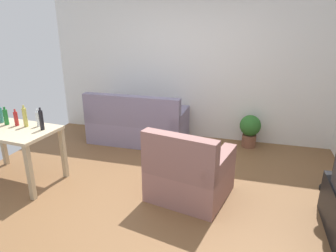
{
  "coord_description": "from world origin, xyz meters",
  "views": [
    {
      "loc": [
        1.15,
        -3.22,
        2.11
      ],
      "look_at": [
        0.1,
        0.5,
        0.75
      ],
      "focal_mm": 32.37,
      "sensor_mm": 36.0,
      "label": 1
    }
  ],
  "objects_px": {
    "potted_plant": "(250,129)",
    "couch": "(137,126)",
    "bottle_squat": "(25,117)",
    "bottle_green": "(6,117)",
    "bottle_clear": "(38,119)",
    "bottle_tall": "(1,115)",
    "armchair": "(189,174)",
    "desk": "(11,136)",
    "bottle_red": "(16,118)",
    "bottle_dark": "(41,120)"
  },
  "relations": [
    {
      "from": "bottle_tall",
      "to": "potted_plant",
      "type": "bearing_deg",
      "value": 29.87
    },
    {
      "from": "potted_plant",
      "to": "bottle_green",
      "type": "bearing_deg",
      "value": -148.46
    },
    {
      "from": "couch",
      "to": "bottle_tall",
      "type": "xyz_separation_m",
      "value": [
        -1.38,
        -1.6,
        0.56
      ]
    },
    {
      "from": "bottle_squat",
      "to": "armchair",
      "type": "bearing_deg",
      "value": 2.55
    },
    {
      "from": "bottle_green",
      "to": "bottle_clear",
      "type": "height_order",
      "value": "bottle_green"
    },
    {
      "from": "bottle_tall",
      "to": "bottle_squat",
      "type": "height_order",
      "value": "bottle_squat"
    },
    {
      "from": "potted_plant",
      "to": "armchair",
      "type": "bearing_deg",
      "value": -110.27
    },
    {
      "from": "potted_plant",
      "to": "bottle_green",
      "type": "xyz_separation_m",
      "value": [
        -3.2,
        -1.97,
        0.54
      ]
    },
    {
      "from": "bottle_tall",
      "to": "bottle_clear",
      "type": "relative_size",
      "value": 1.07
    },
    {
      "from": "potted_plant",
      "to": "bottle_tall",
      "type": "distance_m",
      "value": 3.89
    },
    {
      "from": "potted_plant",
      "to": "bottle_red",
      "type": "distance_m",
      "value": 3.66
    },
    {
      "from": "couch",
      "to": "bottle_squat",
      "type": "relative_size",
      "value": 5.8
    },
    {
      "from": "potted_plant",
      "to": "bottle_squat",
      "type": "relative_size",
      "value": 1.93
    },
    {
      "from": "desk",
      "to": "bottle_clear",
      "type": "bearing_deg",
      "value": 36.26
    },
    {
      "from": "desk",
      "to": "bottle_squat",
      "type": "relative_size",
      "value": 4.26
    },
    {
      "from": "armchair",
      "to": "bottle_tall",
      "type": "relative_size",
      "value": 4.14
    },
    {
      "from": "potted_plant",
      "to": "bottle_dark",
      "type": "xyz_separation_m",
      "value": [
        -2.6,
        -2.01,
        0.56
      ]
    },
    {
      "from": "couch",
      "to": "bottle_dark",
      "type": "relative_size",
      "value": 5.73
    },
    {
      "from": "potted_plant",
      "to": "bottle_red",
      "type": "xyz_separation_m",
      "value": [
        -3.04,
        -1.96,
        0.53
      ]
    },
    {
      "from": "desk",
      "to": "bottle_dark",
      "type": "xyz_separation_m",
      "value": [
        0.45,
        0.08,
        0.24
      ]
    },
    {
      "from": "desk",
      "to": "potted_plant",
      "type": "relative_size",
      "value": 2.2
    },
    {
      "from": "couch",
      "to": "bottle_clear",
      "type": "bearing_deg",
      "value": 63.74
    },
    {
      "from": "bottle_clear",
      "to": "bottle_dark",
      "type": "height_order",
      "value": "bottle_dark"
    },
    {
      "from": "bottle_squat",
      "to": "bottle_clear",
      "type": "height_order",
      "value": "bottle_squat"
    },
    {
      "from": "bottle_clear",
      "to": "bottle_dark",
      "type": "relative_size",
      "value": 0.8
    },
    {
      "from": "bottle_red",
      "to": "armchair",
      "type": "bearing_deg",
      "value": 2.44
    },
    {
      "from": "bottle_green",
      "to": "bottle_tall",
      "type": "bearing_deg",
      "value": 159.33
    },
    {
      "from": "bottle_squat",
      "to": "bottle_clear",
      "type": "xyz_separation_m",
      "value": [
        0.15,
        0.06,
        -0.03
      ]
    },
    {
      "from": "bottle_clear",
      "to": "bottle_tall",
      "type": "bearing_deg",
      "value": -178.24
    },
    {
      "from": "potted_plant",
      "to": "bottle_dark",
      "type": "height_order",
      "value": "bottle_dark"
    },
    {
      "from": "bottle_tall",
      "to": "bottle_green",
      "type": "height_order",
      "value": "bottle_tall"
    },
    {
      "from": "armchair",
      "to": "bottle_dark",
      "type": "relative_size",
      "value": 3.54
    },
    {
      "from": "armchair",
      "to": "bottle_green",
      "type": "relative_size",
      "value": 4.21
    },
    {
      "from": "couch",
      "to": "bottle_dark",
      "type": "xyz_separation_m",
      "value": [
        -0.64,
        -1.7,
        0.59
      ]
    },
    {
      "from": "potted_plant",
      "to": "armchair",
      "type": "xyz_separation_m",
      "value": [
        -0.69,
        -1.86,
        -0.01
      ]
    },
    {
      "from": "bottle_squat",
      "to": "bottle_dark",
      "type": "bearing_deg",
      "value": -9.25
    },
    {
      "from": "armchair",
      "to": "bottle_squat",
      "type": "xyz_separation_m",
      "value": [
        -2.21,
        -0.1,
        0.57
      ]
    },
    {
      "from": "couch",
      "to": "bottle_squat",
      "type": "bearing_deg",
      "value": 60.45
    },
    {
      "from": "couch",
      "to": "bottle_squat",
      "type": "xyz_separation_m",
      "value": [
        -0.93,
        -1.65,
        0.58
      ]
    },
    {
      "from": "potted_plant",
      "to": "couch",
      "type": "bearing_deg",
      "value": -170.95
    },
    {
      "from": "bottle_tall",
      "to": "bottle_dark",
      "type": "relative_size",
      "value": 0.86
    },
    {
      "from": "bottle_tall",
      "to": "bottle_green",
      "type": "xyz_separation_m",
      "value": [
        0.13,
        -0.05,
        -0.0
      ]
    },
    {
      "from": "desk",
      "to": "bottle_tall",
      "type": "distance_m",
      "value": 0.4
    },
    {
      "from": "couch",
      "to": "bottle_red",
      "type": "distance_m",
      "value": 2.05
    },
    {
      "from": "bottle_red",
      "to": "bottle_dark",
      "type": "bearing_deg",
      "value": -5.95
    },
    {
      "from": "potted_plant",
      "to": "bottle_squat",
      "type": "distance_m",
      "value": 3.54
    },
    {
      "from": "desk",
      "to": "bottle_dark",
      "type": "height_order",
      "value": "bottle_dark"
    },
    {
      "from": "potted_plant",
      "to": "bottle_green",
      "type": "relative_size",
      "value": 2.27
    },
    {
      "from": "couch",
      "to": "bottle_green",
      "type": "bearing_deg",
      "value": 53.08
    },
    {
      "from": "potted_plant",
      "to": "bottle_clear",
      "type": "height_order",
      "value": "bottle_clear"
    }
  ]
}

